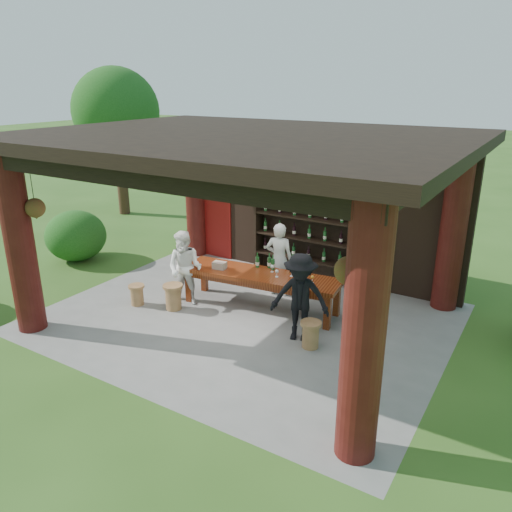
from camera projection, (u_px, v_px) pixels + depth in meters
The scene contains 15 objects.
ground at pixel (245, 318), 9.66m from camera, with size 90.00×90.00×0.00m, color #2D5119.
pavilion at pixel (256, 206), 9.30m from camera, with size 7.50×6.00×3.60m.
wine_shelf at pixel (309, 230), 11.16m from camera, with size 2.69×0.41×2.37m.
tasting_table at pixel (261, 279), 9.87m from camera, with size 3.28×1.21×0.75m.
stool_near_left at pixel (173, 296), 9.95m from camera, with size 0.40×0.40×0.52m.
stool_near_right at pixel (311, 334), 8.52m from camera, with size 0.36×0.36×0.48m.
stool_far_left at pixel (137, 294), 10.16m from camera, with size 0.33×0.33×0.43m.
host at pixel (279, 259), 10.47m from camera, with size 0.58×0.38×1.58m, color silver.
guest_woman at pixel (185, 268), 10.05m from camera, with size 0.75×0.58×1.53m, color white.
guest_man at pixel (300, 297), 8.63m from camera, with size 1.03×0.59×1.59m, color black.
table_bottles at pixel (267, 261), 10.05m from camera, with size 0.42×0.18×0.31m.
table_glasses at pixel (292, 274), 9.58m from camera, with size 0.99×0.25×0.15m.
napkin_basket at pixel (220, 265), 10.06m from camera, with size 0.26×0.18×0.14m, color #BF6672.
shrubs at pixel (419, 306), 8.87m from camera, with size 14.67×8.68×1.36m.
trees at pixel (485, 145), 7.96m from camera, with size 20.18×10.06×4.80m.
Camera 1 is at (4.74, -7.31, 4.34)m, focal length 35.00 mm.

